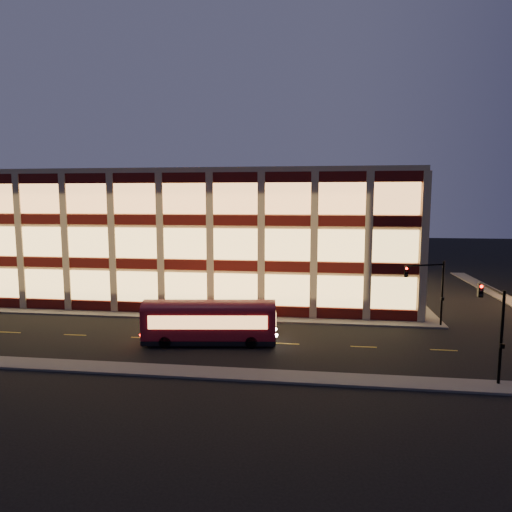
# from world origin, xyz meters

# --- Properties ---
(ground) EXTENTS (200.00, 200.00, 0.00)m
(ground) POSITION_xyz_m (0.00, 0.00, 0.00)
(ground) COLOR black
(ground) RESTS_ON ground
(sidewalk_office_south) EXTENTS (54.00, 2.00, 0.15)m
(sidewalk_office_south) POSITION_xyz_m (-3.00, 1.00, 0.07)
(sidewalk_office_south) COLOR #514F4C
(sidewalk_office_south) RESTS_ON ground
(sidewalk_office_east) EXTENTS (2.00, 30.00, 0.15)m
(sidewalk_office_east) POSITION_xyz_m (23.00, 17.00, 0.07)
(sidewalk_office_east) COLOR #514F4C
(sidewalk_office_east) RESTS_ON ground
(sidewalk_tower_west) EXTENTS (2.00, 30.00, 0.15)m
(sidewalk_tower_west) POSITION_xyz_m (34.00, 17.00, 0.07)
(sidewalk_tower_west) COLOR #514F4C
(sidewalk_tower_west) RESTS_ON ground
(sidewalk_near) EXTENTS (100.00, 2.00, 0.15)m
(sidewalk_near) POSITION_xyz_m (0.00, -13.00, 0.07)
(sidewalk_near) COLOR #514F4C
(sidewalk_near) RESTS_ON ground
(office_building) EXTENTS (50.45, 30.45, 14.50)m
(office_building) POSITION_xyz_m (-2.91, 16.91, 7.25)
(office_building) COLOR tan
(office_building) RESTS_ON ground
(traffic_signal_far) EXTENTS (3.79, 1.87, 6.00)m
(traffic_signal_far) POSITION_xyz_m (22.21, 0.24, 4.11)
(traffic_signal_far) COLOR black
(traffic_signal_far) RESTS_ON ground
(traffic_signal_near) EXTENTS (0.32, 4.45, 6.00)m
(traffic_signal_near) POSITION_xyz_m (23.50, -11.03, 4.13)
(traffic_signal_near) COLOR black
(traffic_signal_near) RESTS_ON ground
(trolley_bus) EXTENTS (10.68, 3.91, 3.53)m
(trolley_bus) POSITION_xyz_m (3.88, -6.72, 1.96)
(trolley_bus) COLOR maroon
(trolley_bus) RESTS_ON ground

